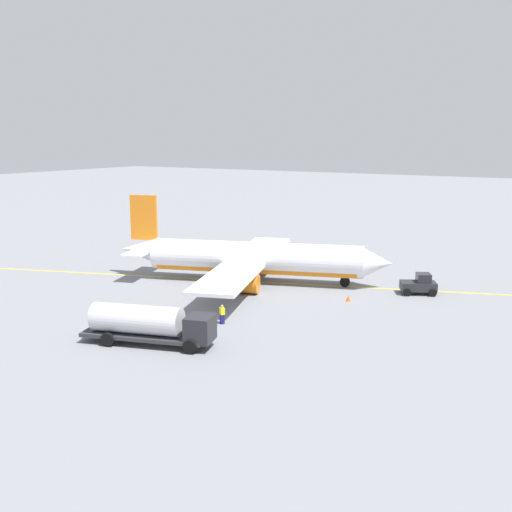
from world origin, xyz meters
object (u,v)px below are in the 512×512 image
Objects in this scene: airplane at (252,259)px; safety_cone_nose at (348,298)px; fuel_tanker at (149,323)px; safety_cone_wingtip at (349,273)px; refueling_worker at (222,315)px; pushback_tug at (419,285)px.

airplane reaches higher than safety_cone_nose.
safety_cone_wingtip is (4.47, 30.22, -1.37)m from fuel_tanker.
fuel_tanker is 7.72m from refueling_worker.
pushback_tug is (17.82, 4.48, -1.60)m from airplane.
pushback_tug is at bearing 50.91° from safety_cone_nose.
safety_cone_wingtip is (-9.32, 3.71, -0.65)m from pushback_tug.
safety_cone_wingtip is at bearing 43.93° from airplane.
fuel_tanker is 15.30× the size of safety_cone_wingtip.
refueling_worker is (1.89, 7.43, -0.91)m from fuel_tanker.
airplane reaches higher than fuel_tanker.
pushback_tug is 22.48m from refueling_worker.
safety_cone_wingtip is (-4.08, 10.16, 0.07)m from safety_cone_nose.
refueling_worker is (-11.90, -19.08, -0.19)m from pushback_tug.
refueling_worker is (5.93, -14.60, -1.79)m from airplane.
pushback_tug is at bearing 62.52° from fuel_tanker.
fuel_tanker is 30.58m from safety_cone_wingtip.
refueling_worker is at bearing -121.95° from pushback_tug.
refueling_worker is 22.94m from safety_cone_wingtip.
safety_cone_nose is at bearing 66.92° from fuel_tanker.
airplane is 17.95× the size of refueling_worker.
refueling_worker reaches higher than safety_cone_nose.
pushback_tug is 2.41× the size of refueling_worker.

